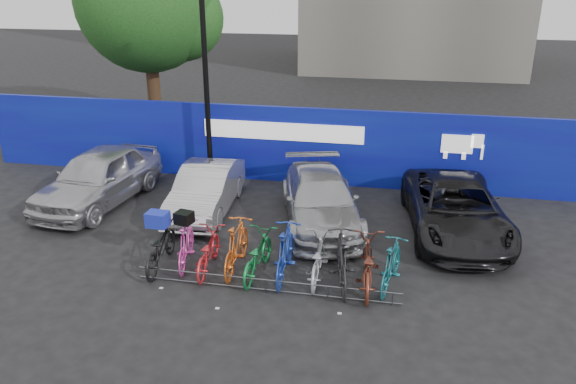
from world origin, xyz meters
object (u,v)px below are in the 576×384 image
(tree, at_px, (153,5))
(bike_4, at_px, (257,255))
(bike_9, at_px, (391,265))
(car_1, at_px, (206,190))
(bike_1, at_px, (186,244))
(car_3, at_px, (455,208))
(bike_5, at_px, (285,252))
(car_2, at_px, (321,200))
(bike_2, at_px, (208,251))
(bike_6, at_px, (317,259))
(car_0, at_px, (98,177))
(bike_8, at_px, (367,264))
(bike_3, at_px, (236,246))
(lamppost, at_px, (206,79))
(bike_rack, at_px, (266,285))
(bike_0, at_px, (160,247))
(bike_7, at_px, (342,260))

(tree, relative_size, bike_4, 4.26)
(bike_9, bearing_deg, car_1, -19.21)
(tree, bearing_deg, bike_4, -57.27)
(bike_1, bearing_deg, car_3, -164.75)
(tree, height_order, bike_5, tree)
(car_2, height_order, bike_2, car_2)
(tree, relative_size, bike_6, 4.32)
(bike_9, bearing_deg, car_0, -8.46)
(bike_2, xyz_separation_m, bike_8, (3.50, -0.04, 0.07))
(car_1, distance_m, bike_3, 3.45)
(lamppost, distance_m, bike_8, 7.99)
(bike_rack, bearing_deg, bike_0, 167.06)
(car_0, distance_m, bike_5, 6.79)
(lamppost, distance_m, bike_4, 6.67)
(bike_rack, relative_size, bike_6, 3.10)
(tree, xyz_separation_m, bike_6, (7.74, -9.91, -4.59))
(lamppost, bearing_deg, car_2, -31.93)
(car_3, distance_m, bike_0, 7.29)
(lamppost, relative_size, bike_2, 3.49)
(bike_9, bearing_deg, tree, -35.13)
(car_3, distance_m, bike_1, 6.72)
(bike_6, bearing_deg, bike_1, -2.63)
(car_2, bearing_deg, bike_8, -79.91)
(lamppost, xyz_separation_m, bike_1, (1.17, -5.20, -2.76))
(bike_5, bearing_deg, car_2, -97.96)
(bike_4, bearing_deg, bike_7, -177.74)
(bike_4, bearing_deg, bike_8, -177.12)
(lamppost, height_order, bike_1, lamppost)
(car_1, xyz_separation_m, bike_9, (5.12, -3.07, -0.13))
(car_1, bearing_deg, bike_rack, -59.15)
(bike_7, bearing_deg, bike_3, -15.60)
(bike_0, height_order, bike_3, bike_3)
(car_3, relative_size, bike_4, 2.67)
(car_2, relative_size, bike_4, 2.50)
(lamppost, relative_size, car_1, 1.55)
(car_3, height_order, bike_1, car_3)
(bike_5, height_order, bike_6, bike_5)
(tree, height_order, bike_9, tree)
(bike_2, relative_size, bike_8, 0.86)
(tree, bearing_deg, bike_1, -64.30)
(car_3, xyz_separation_m, bike_5, (-3.76, -3.00, -0.09))
(lamppost, xyz_separation_m, bike_5, (3.47, -5.30, -2.68))
(bike_8, bearing_deg, bike_rack, 12.45)
(tree, xyz_separation_m, bike_1, (4.74, -9.86, -4.55))
(bike_0, distance_m, bike_3, 1.72)
(bike_5, bearing_deg, bike_8, 175.99)
(car_3, distance_m, bike_3, 5.67)
(car_3, height_order, bike_2, car_3)
(car_1, height_order, bike_6, car_1)
(bike_rack, distance_m, bike_3, 1.24)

